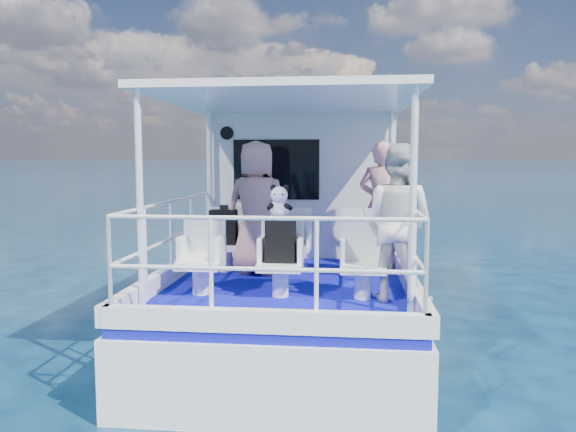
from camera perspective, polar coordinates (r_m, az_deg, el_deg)
The scene contains 20 objects.
ground at distance 7.56m, azimuth 0.26°, elevation -12.77°, with size 2000.00×2000.00×0.00m, color #071F36.
hull at distance 8.51m, azimuth 0.96°, elevation -10.64°, with size 3.00×7.00×1.60m, color white.
deck at distance 8.31m, azimuth 0.97°, elevation -5.01°, with size 2.90×6.90×0.10m, color #0B0A91.
cabin at distance 9.47m, azimuth 1.69°, elevation 3.33°, with size 2.85×2.00×2.20m, color white.
canopy at distance 7.01m, azimuth 0.10°, elevation 11.79°, with size 3.00×3.20×0.08m, color white.
canopy_posts at distance 6.93m, azimuth 0.05°, elevation 2.42°, with size 2.77×2.97×2.20m.
railings at distance 6.67m, azimuth -0.24°, elevation -2.89°, with size 2.84×3.59×1.00m, color white, non-canonical shape.
seat_port_fwd at distance 7.63m, azimuth -6.34°, elevation -4.19°, with size 0.48×0.46×0.38m, color white.
seat_center_fwd at distance 7.48m, azimuth 0.42°, elevation -4.35°, with size 0.48×0.46×0.38m, color white.
seat_stbd_fwd at distance 7.45m, azimuth 7.34°, elevation -4.44°, with size 0.48×0.46×0.38m, color white.
seat_port_aft at distance 6.39m, azimuth -8.87°, elevation -6.19°, with size 0.48×0.46×0.38m, color white.
seat_center_aft at distance 6.22m, azimuth -0.78°, elevation -6.45°, with size 0.48×0.46×0.38m, color white.
seat_stbd_aft at distance 6.18m, azimuth 7.59°, elevation -6.58°, with size 0.48×0.46×0.38m, color white.
passenger_port_fwd at distance 7.33m, azimuth -3.17°, elevation 0.82°, with size 0.65×0.47×1.75m, color tan.
passenger_stbd_fwd at distance 7.91m, azimuth 9.46°, elevation 1.13°, with size 0.64×0.42×1.75m, color pink.
passenger_stbd_aft at distance 6.05m, azimuth 11.00°, elevation -0.70°, with size 0.81×0.63×1.67m, color white.
backpack_port at distance 7.50m, azimuth -6.56°, elevation -1.12°, with size 0.35×0.20×0.46m, color black.
backpack_center at distance 6.15m, azimuth -0.76°, elevation -2.47°, with size 0.33×0.18×0.49m, color black.
compact_camera at distance 7.47m, azimuth -6.50°, elevation 0.87°, with size 0.11×0.07×0.07m, color black.
panda at distance 6.11m, azimuth -0.87°, elevation 1.47°, with size 0.23×0.19×0.36m, color white, non-canonical shape.
Camera 1 is at (0.73, -7.13, 2.41)m, focal length 35.00 mm.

